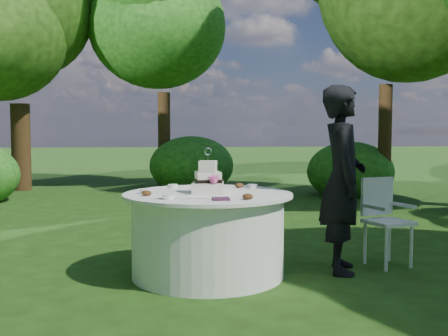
% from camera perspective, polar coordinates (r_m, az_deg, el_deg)
% --- Properties ---
extents(ground, '(80.00, 80.00, 0.00)m').
position_cam_1_polar(ground, '(4.98, -1.75, -11.57)').
color(ground, '#1D340E').
rests_on(ground, ground).
extents(napkins, '(0.14, 0.14, 0.02)m').
position_cam_1_polar(napkins, '(4.34, -0.34, -3.38)').
color(napkins, '#431D39').
rests_on(napkins, table).
extents(feather_plume, '(0.48, 0.07, 0.01)m').
position_cam_1_polar(feather_plume, '(4.46, -4.58, -3.23)').
color(feather_plume, white).
rests_on(feather_plume, table).
extents(guest, '(0.55, 0.72, 1.77)m').
position_cam_1_polar(guest, '(5.07, 12.78, -1.21)').
color(guest, black).
rests_on(guest, ground).
extents(table, '(1.56, 1.56, 0.77)m').
position_cam_1_polar(table, '(4.89, -1.76, -7.18)').
color(table, silver).
rests_on(table, ground).
extents(cake, '(0.32, 0.32, 0.42)m').
position_cam_1_polar(cake, '(4.82, -1.74, -1.39)').
color(cake, white).
rests_on(cake, table).
extents(chair, '(0.48, 0.48, 0.87)m').
position_cam_1_polar(chair, '(5.49, 16.98, -4.78)').
color(chair, white).
rests_on(chair, ground).
extents(votives, '(1.15, 0.96, 0.04)m').
position_cam_1_polar(votives, '(4.92, -4.12, -2.39)').
color(votives, white).
rests_on(votives, table).
extents(petal_cups, '(0.99, 0.99, 0.05)m').
position_cam_1_polar(petal_cups, '(4.75, -1.34, -2.54)').
color(petal_cups, '#562D16').
rests_on(petal_cups, table).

